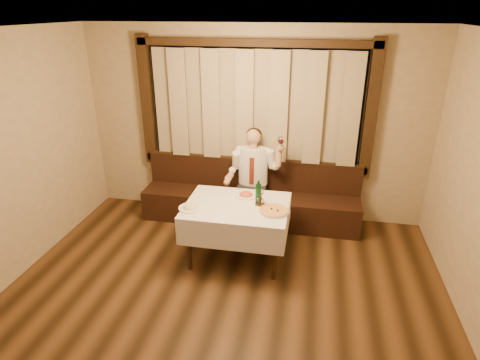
% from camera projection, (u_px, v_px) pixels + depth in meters
% --- Properties ---
extents(room, '(5.01, 6.01, 2.81)m').
position_uv_depth(room, '(222.00, 170.00, 3.97)').
color(room, black).
rests_on(room, ground).
extents(banquette, '(3.20, 0.61, 0.94)m').
position_uv_depth(banquette, '(250.00, 201.00, 6.02)').
color(banquette, black).
rests_on(banquette, ground).
extents(dining_table, '(1.27, 0.97, 0.76)m').
position_uv_depth(dining_table, '(237.00, 212.00, 4.96)').
color(dining_table, black).
rests_on(dining_table, ground).
extents(pizza, '(0.37, 0.37, 0.04)m').
position_uv_depth(pizza, '(274.00, 211.00, 4.73)').
color(pizza, white).
rests_on(pizza, dining_table).
extents(pasta_red, '(0.28, 0.28, 0.10)m').
position_uv_depth(pasta_red, '(246.00, 193.00, 5.13)').
color(pasta_red, white).
rests_on(pasta_red, dining_table).
extents(pasta_cream, '(0.28, 0.28, 0.10)m').
position_uv_depth(pasta_cream, '(190.00, 206.00, 4.81)').
color(pasta_cream, white).
rests_on(pasta_cream, dining_table).
extents(green_bottle, '(0.07, 0.07, 0.33)m').
position_uv_depth(green_bottle, '(258.00, 194.00, 4.87)').
color(green_bottle, '#115223').
rests_on(green_bottle, dining_table).
extents(table_wine_glass, '(0.07, 0.07, 0.19)m').
position_uv_depth(table_wine_glass, '(261.00, 193.00, 4.90)').
color(table_wine_glass, white).
rests_on(table_wine_glass, dining_table).
extents(cruet_caddy, '(0.12, 0.10, 0.12)m').
position_uv_depth(cruet_caddy, '(260.00, 203.00, 4.87)').
color(cruet_caddy, black).
rests_on(cruet_caddy, dining_table).
extents(seated_man, '(0.79, 0.59, 1.44)m').
position_uv_depth(seated_man, '(253.00, 171.00, 5.72)').
color(seated_man, black).
rests_on(seated_man, ground).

